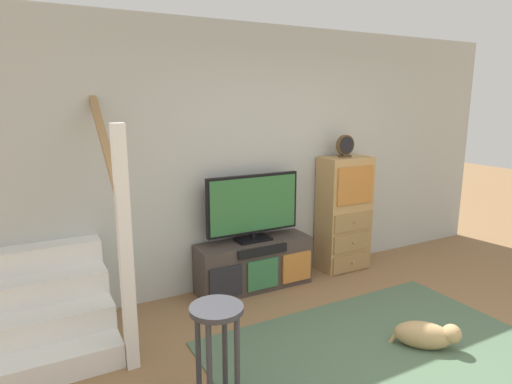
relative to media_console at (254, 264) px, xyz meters
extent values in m
cube|color=#B2B7B2|center=(0.30, 0.27, 1.09)|extent=(6.40, 0.12, 2.70)
cube|color=#4C664C|center=(0.30, -1.59, -0.25)|extent=(2.60, 1.80, 0.01)
cube|color=#423833|center=(0.00, 0.01, 0.00)|extent=(1.23, 0.36, 0.52)
cube|color=#232328|center=(-0.41, -0.18, -0.04)|extent=(0.34, 0.02, 0.31)
cube|color=#337042|center=(0.00, -0.18, -0.04)|extent=(0.34, 0.02, 0.31)
cube|color=#BC7533|center=(0.41, -0.18, -0.04)|extent=(0.34, 0.02, 0.31)
cube|color=black|center=(0.00, -0.18, 0.21)|extent=(0.55, 0.02, 0.09)
cube|color=black|center=(0.00, 0.03, 0.27)|extent=(0.36, 0.22, 0.02)
cylinder|color=black|center=(0.00, 0.03, 0.31)|extent=(0.05, 0.05, 0.06)
cube|color=black|center=(0.00, 0.03, 0.65)|extent=(1.02, 0.05, 0.61)
cube|color=#2D6B38|center=(0.00, 0.00, 0.65)|extent=(0.97, 0.01, 0.56)
cube|color=tan|center=(1.18, 0.02, 0.40)|extent=(0.58, 0.34, 1.32)
cube|color=#9C7949|center=(1.18, -0.16, -0.14)|extent=(0.53, 0.02, 0.20)
sphere|color=olive|center=(1.18, -0.18, -0.14)|extent=(0.03, 0.03, 0.03)
cube|color=#9C7949|center=(1.18, -0.16, 0.10)|extent=(0.53, 0.02, 0.20)
sphere|color=olive|center=(1.18, -0.18, 0.10)|extent=(0.03, 0.03, 0.03)
cube|color=#9C7949|center=(1.18, -0.16, 0.35)|extent=(0.53, 0.02, 0.20)
sphere|color=olive|center=(1.18, -0.18, 0.35)|extent=(0.03, 0.03, 0.03)
cube|color=#BC7533|center=(1.18, -0.16, 0.76)|extent=(0.49, 0.02, 0.42)
cube|color=#4C3823|center=(1.15, 0.00, 1.07)|extent=(0.14, 0.08, 0.02)
cylinder|color=brown|center=(1.15, 0.00, 1.20)|extent=(0.23, 0.04, 0.23)
cylinder|color=black|center=(1.15, -0.03, 1.20)|extent=(0.19, 0.01, 0.19)
cube|color=white|center=(-1.95, -0.66, -0.16)|extent=(0.90, 0.26, 0.19)
cube|color=white|center=(-1.95, -0.40, -0.07)|extent=(0.90, 0.26, 0.38)
cube|color=white|center=(-1.95, -0.14, 0.03)|extent=(0.90, 0.26, 0.57)
cube|color=white|center=(-1.95, 0.12, 0.12)|extent=(0.90, 0.26, 0.76)
cube|color=white|center=(-1.95, 0.38, 0.22)|extent=(0.90, 0.26, 0.95)
cube|color=white|center=(-1.45, -0.79, 0.64)|extent=(0.09, 0.09, 1.80)
cube|color=#9E7547|center=(-1.45, -0.14, 1.44)|extent=(0.06, 1.33, 0.99)
cylinder|color=#333338|center=(-1.15, -1.59, 0.07)|extent=(0.04, 0.04, 0.67)
cylinder|color=#333338|center=(-0.96, -1.59, 0.07)|extent=(0.04, 0.04, 0.67)
cylinder|color=#333338|center=(-1.15, -1.40, 0.07)|extent=(0.04, 0.04, 0.67)
cylinder|color=#333338|center=(-0.96, -1.40, 0.07)|extent=(0.04, 0.04, 0.67)
cylinder|color=#333338|center=(-1.06, -1.49, 0.42)|extent=(0.34, 0.34, 0.03)
ellipsoid|color=tan|center=(0.65, -1.64, -0.15)|extent=(0.46, 0.45, 0.22)
sphere|color=tan|center=(0.80, -1.79, -0.10)|extent=(0.15, 0.15, 0.15)
cylinder|color=tan|center=(0.50, -1.50, -0.18)|extent=(0.10, 0.10, 0.16)
camera|label=1|loc=(-2.01, -3.79, 1.69)|focal=30.47mm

